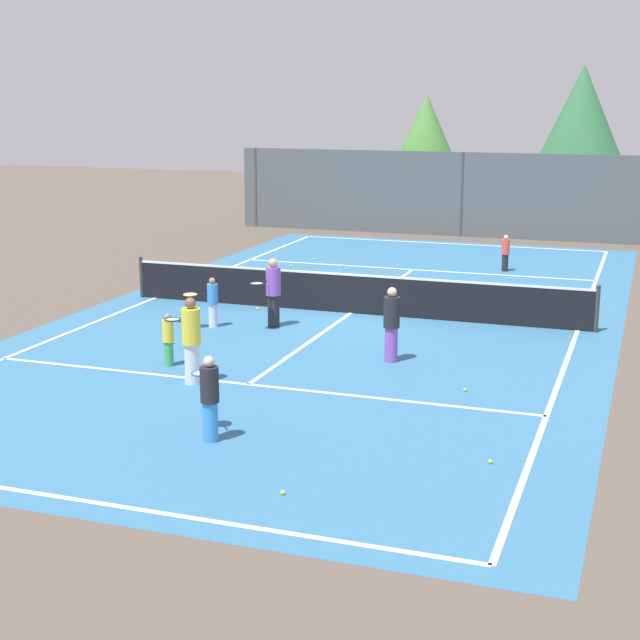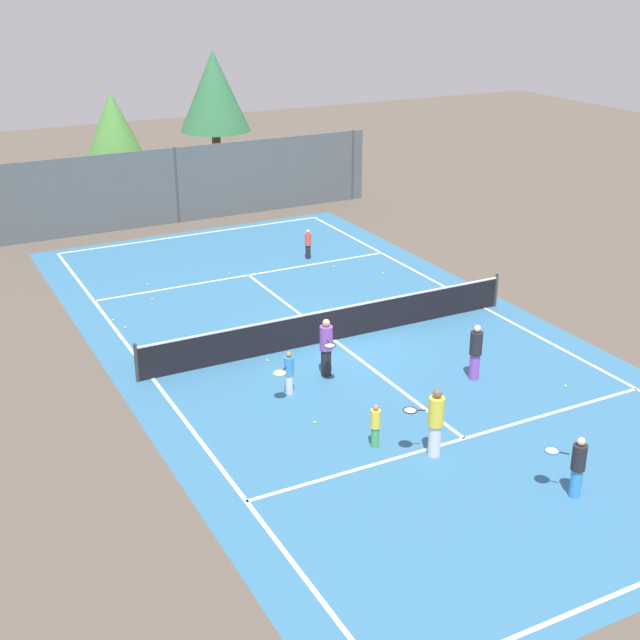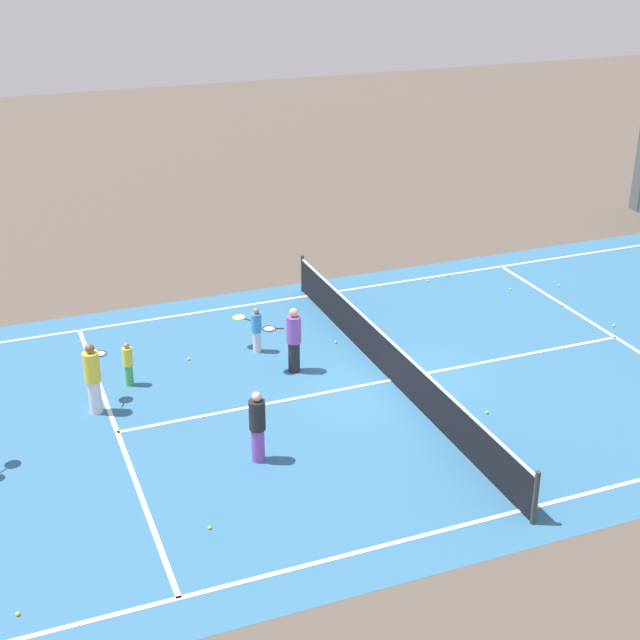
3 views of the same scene
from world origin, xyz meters
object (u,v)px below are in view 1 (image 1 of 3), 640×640
Objects in this scene: tennis_ball_7 at (490,462)px; player_2 at (191,339)px; player_5 at (211,301)px; tennis_ball_10 at (173,342)px; tennis_ball_0 at (546,291)px; tennis_ball_9 at (291,266)px; player_6 at (209,397)px; tennis_ball_11 at (343,265)px; tennis_ball_1 at (229,269)px; player_0 at (505,253)px; player_4 at (168,339)px; tennis_ball_13 at (465,390)px; tennis_ball_3 at (224,274)px; tennis_ball_12 at (258,309)px; tennis_ball_4 at (283,493)px; tennis_ball_6 at (315,259)px; tennis_ball_5 at (510,279)px; player_1 at (391,324)px; player_3 at (273,292)px; tennis_ball_8 at (448,308)px; tennis_ball_2 at (398,266)px.

player_2 is at bearing 159.99° from tennis_ball_7.
player_5 reaches higher than tennis_ball_10.
tennis_ball_0 is 8.17m from tennis_ball_9.
player_6 is 21.12× the size of tennis_ball_11.
tennis_ball_1 is 1.00× the size of tennis_ball_10.
player_2 is at bearing -105.34° from player_0.
player_4 reaches higher than tennis_ball_13.
tennis_ball_1 is 0.76m from tennis_ball_3.
player_0 reaches higher than tennis_ball_11.
tennis_ball_7 is 1.00× the size of tennis_ball_9.
tennis_ball_12 is (1.42, -6.06, 0.00)m from tennis_ball_9.
tennis_ball_3 is (-9.50, -0.61, 0.00)m from tennis_ball_0.
tennis_ball_0 is at bearing 44.27° from player_5.
tennis_ball_3 and tennis_ball_7 have the same top height.
tennis_ball_0 is at bearing 83.15° from tennis_ball_4.
player_0 is 13.71m from player_4.
player_2 reaches higher than tennis_ball_13.
tennis_ball_12 is at bearing -76.80° from tennis_ball_9.
tennis_ball_13 is (3.31, 3.88, -0.69)m from player_6.
tennis_ball_3 and tennis_ball_10 have the same top height.
tennis_ball_6 is (-1.45, 12.83, -0.52)m from player_4.
tennis_ball_1 is at bearing -125.58° from tennis_ball_6.
player_4 is 10.72m from tennis_ball_1.
player_2 reaches higher than tennis_ball_11.
tennis_ball_6 is (-6.57, 1.32, 0.00)m from tennis_ball_5.
player_4 is (-4.76, -12.86, -0.02)m from player_0.
tennis_ball_12 and tennis_ball_13 have the same top height.
tennis_ball_3 is 1.00× the size of tennis_ball_9.
player_6 reaches higher than tennis_ball_3.
tennis_ball_0 is 1.00× the size of tennis_ball_3.
player_1 is 23.47× the size of tennis_ball_4.
player_3 reaches higher than tennis_ball_7.
player_2 reaches higher than player_4.
tennis_ball_12 is (0.30, 2.03, -0.58)m from player_5.
player_2 is at bearing -78.23° from tennis_ball_12.
tennis_ball_0 is 1.90m from tennis_ball_5.
tennis_ball_3 is (-7.93, -3.42, -0.54)m from player_0.
tennis_ball_8 is at bearing 104.50° from tennis_ball_13.
player_4 is (-0.73, -3.78, -0.29)m from player_3.
player_6 is at bearing -105.38° from player_1.
player_4 is 16.39× the size of tennis_ball_0.
player_6 is at bearing -64.57° from player_5.
player_5 is (-5.38, -9.59, 0.04)m from player_0.
tennis_ball_0 and tennis_ball_9 have the same top height.
player_4 is at bearing -89.00° from tennis_ball_11.
tennis_ball_13 is at bearing -62.35° from tennis_ball_11.
tennis_ball_12 is at bearing 141.70° from player_1.
tennis_ball_0 is 8.26m from tennis_ball_6.
player_2 is 6.41m from tennis_ball_12.
tennis_ball_2 is at bearing 99.75° from tennis_ball_4.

